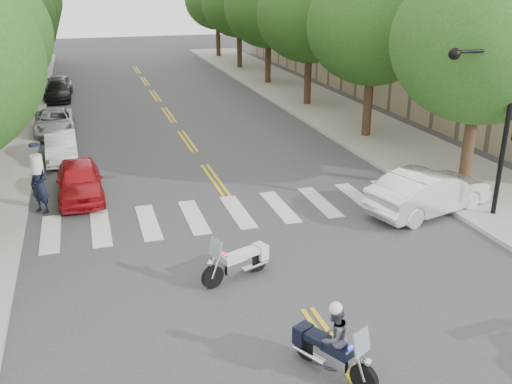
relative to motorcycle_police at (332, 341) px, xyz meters
name	(u,v)px	position (x,y,z in m)	size (l,w,h in m)	color
ground	(307,309)	(0.43, 2.36, -0.75)	(140.00, 140.00, 0.00)	#38383A
sidewalk_right	(317,104)	(9.93, 24.36, -0.68)	(5.00, 60.00, 0.15)	#9E9991
tree_l_3	(8,12)	(-8.37, 32.36, 4.80)	(6.40, 6.40, 8.45)	#382316
tree_l_4	(18,6)	(-8.37, 40.36, 4.80)	(6.40, 6.40, 8.45)	#382316
tree_l_5	(25,2)	(-8.37, 48.36, 4.80)	(6.40, 6.40, 8.45)	#382316
tree_r_0	(483,42)	(9.23, 8.36, 4.80)	(6.40, 6.40, 8.45)	#382316
tree_r_1	(373,24)	(9.23, 16.36, 4.80)	(6.40, 6.40, 8.45)	#382316
tree_r_2	(310,14)	(9.23, 24.36, 4.80)	(6.40, 6.40, 8.45)	#382316
tree_r_3	(268,8)	(9.23, 32.36, 4.80)	(6.40, 6.40, 8.45)	#382316
tree_r_4	(239,3)	(9.23, 40.36, 4.80)	(6.40, 6.40, 8.45)	#382316
traffic_signal_pole	(497,111)	(8.15, 5.86, 2.97)	(2.82, 0.42, 6.00)	black
motorcycle_police	(332,341)	(0.00, 0.00, 0.00)	(1.17, 1.94, 1.69)	black
motorcycle_parked	(241,261)	(-0.70, 4.41, -0.28)	(2.03, 1.03, 1.37)	black
officer_standing	(39,185)	(-6.07, 10.86, 0.24)	(0.72, 0.47, 1.98)	black
convertible	(429,192)	(6.71, 6.88, 0.02)	(1.64, 4.71, 1.55)	white
parked_car_a	(79,181)	(-4.77, 11.86, -0.07)	(1.60, 3.98, 1.36)	#A81119
parked_car_b	(61,147)	(-5.47, 16.86, -0.13)	(1.31, 3.76, 1.24)	silver
parked_car_c	(55,122)	(-5.87, 21.86, -0.15)	(2.00, 4.34, 1.21)	#A8AAB0
parked_car_d	(58,91)	(-5.87, 30.86, -0.16)	(1.65, 4.07, 1.18)	black
parked_car_e	(58,86)	(-5.87, 32.07, -0.05)	(1.66, 4.12, 1.41)	gray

